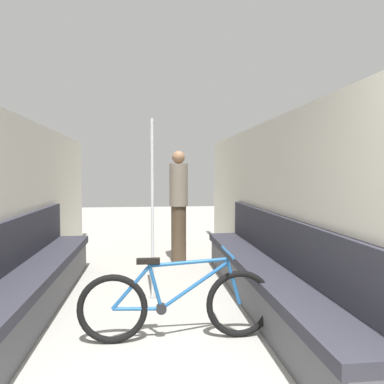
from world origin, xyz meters
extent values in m
cube|color=beige|center=(1.49, 2.76, 1.05)|extent=(0.10, 8.72, 2.10)
cube|color=#4C4C51|center=(-1.20, 2.73, 0.19)|extent=(0.42, 4.15, 0.39)
cube|color=#2D2D38|center=(-1.20, 2.73, 0.44)|extent=(0.49, 4.15, 0.10)
cube|color=#2D2D38|center=(-1.41, 2.73, 0.74)|extent=(0.07, 4.15, 0.51)
cube|color=#4C4C51|center=(1.20, 2.73, 0.19)|extent=(0.42, 4.15, 0.39)
cube|color=#2D2D38|center=(1.20, 2.73, 0.44)|extent=(0.49, 4.15, 0.10)
cube|color=#2D2D38|center=(1.41, 2.73, 0.74)|extent=(0.07, 4.15, 0.51)
torus|color=black|center=(-0.33, 2.09, 0.30)|extent=(0.60, 0.06, 0.60)
torus|color=black|center=(0.78, 2.09, 0.30)|extent=(0.60, 0.06, 0.60)
cylinder|color=#1E5693|center=(-0.12, 2.09, 0.29)|extent=(0.42, 0.03, 0.05)
cylinder|color=#1E5693|center=(-0.18, 2.09, 0.47)|extent=(0.33, 0.03, 0.37)
cylinder|color=#1E5693|center=(0.03, 2.09, 0.50)|extent=(0.14, 0.03, 0.43)
cylinder|color=#1E5693|center=(0.38, 2.09, 0.48)|extent=(0.60, 0.03, 0.41)
cylinder|color=#1E5693|center=(0.32, 2.09, 0.68)|extent=(0.69, 0.03, 0.07)
cylinder|color=#1E5693|center=(0.72, 2.09, 0.49)|extent=(0.14, 0.03, 0.40)
cylinder|color=black|center=(0.08, 2.09, 0.29)|extent=(0.09, 0.06, 0.09)
cube|color=black|center=(-0.03, 2.09, 0.71)|extent=(0.20, 0.07, 0.04)
cylinder|color=#1E5693|center=(0.67, 2.09, 0.77)|extent=(0.02, 0.46, 0.02)
cylinder|color=gray|center=(0.02, 3.24, 0.01)|extent=(0.08, 0.08, 0.01)
cylinder|color=silver|center=(0.02, 3.24, 1.04)|extent=(0.04, 0.04, 2.08)
cylinder|color=#473828|center=(0.47, 4.99, 0.46)|extent=(0.25, 0.25, 0.92)
cylinder|color=#756B5B|center=(0.47, 4.99, 1.26)|extent=(0.30, 0.30, 0.69)
sphere|color=#936B4C|center=(0.47, 4.99, 1.71)|extent=(0.21, 0.21, 0.21)
camera|label=1|loc=(-0.02, -1.09, 1.46)|focal=35.00mm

